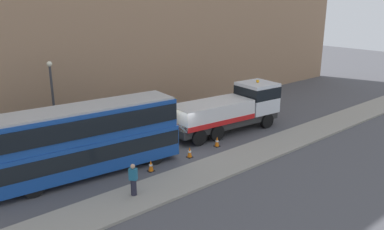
{
  "coord_description": "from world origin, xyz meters",
  "views": [
    {
      "loc": [
        -15.17,
        -19.61,
        9.9
      ],
      "look_at": [
        1.82,
        0.17,
        2.0
      ],
      "focal_mm": 36.71,
      "sensor_mm": 36.0,
      "label": 1
    }
  ],
  "objects": [
    {
      "name": "street_lamp",
      "position": [
        -5.6,
        5.93,
        3.47
      ],
      "size": [
        0.36,
        0.36,
        5.83
      ],
      "color": "#38383D",
      "rests_on": "ground_plane"
    },
    {
      "name": "double_decker_bus",
      "position": [
        -6.14,
        0.17,
        2.23
      ],
      "size": [
        11.19,
        3.58,
        4.06
      ],
      "rotation": [
        0.0,
        0.0,
        -0.1
      ],
      "color": "#19479E",
      "rests_on": "ground_plane"
    },
    {
      "name": "near_kerb",
      "position": [
        0.0,
        -4.2,
        0.07
      ],
      "size": [
        60.0,
        2.8,
        0.15
      ],
      "primitive_type": "cube",
      "color": "gray",
      "rests_on": "ground_plane"
    },
    {
      "name": "traffic_cone_near_truck",
      "position": [
        2.56,
        -1.6,
        0.34
      ],
      "size": [
        0.36,
        0.36,
        0.72
      ],
      "color": "orange",
      "rests_on": "ground_plane"
    },
    {
      "name": "ground_plane",
      "position": [
        0.0,
        0.0,
        0.0
      ],
      "size": [
        120.0,
        120.0,
        0.0
      ],
      "primitive_type": "plane",
      "color": "#4C4C51"
    },
    {
      "name": "building_facade",
      "position": [
        0.0,
        8.12,
        8.07
      ],
      "size": [
        60.0,
        1.5,
        16.0
      ],
      "color": "#9E7A5B",
      "rests_on": "ground_plane"
    },
    {
      "name": "recovery_tow_truck",
      "position": [
        5.62,
        0.13,
        1.76
      ],
      "size": [
        10.23,
        3.47,
        3.67
      ],
      "rotation": [
        0.0,
        0.0,
        -0.1
      ],
      "color": "#2D2D2D",
      "rests_on": "ground_plane"
    },
    {
      "name": "traffic_cone_near_bus",
      "position": [
        -3.19,
        -1.93,
        0.34
      ],
      "size": [
        0.36,
        0.36,
        0.72
      ],
      "color": "orange",
      "rests_on": "ground_plane"
    },
    {
      "name": "traffic_cone_midway",
      "position": [
        -0.1,
        -1.83,
        0.34
      ],
      "size": [
        0.36,
        0.36,
        0.72
      ],
      "color": "orange",
      "rests_on": "ground_plane"
    },
    {
      "name": "pedestrian_onlooker",
      "position": [
        -5.66,
        -3.97,
        0.99
      ],
      "size": [
        0.45,
        0.48,
        1.71
      ],
      "rotation": [
        0.0,
        0.0,
        0.63
      ],
      "color": "#232333",
      "rests_on": "near_kerb"
    }
  ]
}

